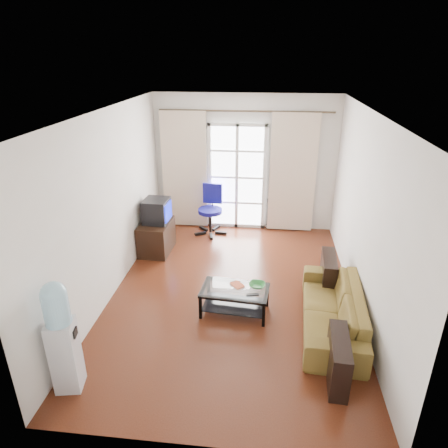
% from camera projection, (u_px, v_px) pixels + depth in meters
% --- Properties ---
extents(floor, '(5.20, 5.20, 0.00)m').
position_uv_depth(floor, '(232.00, 293.00, 6.11)').
color(floor, '#592815').
rests_on(floor, ground).
extents(ceiling, '(5.20, 5.20, 0.00)m').
position_uv_depth(ceiling, '(234.00, 112.00, 5.04)').
color(ceiling, white).
rests_on(ceiling, wall_back).
extents(wall_back, '(3.60, 0.02, 2.70)m').
position_uv_depth(wall_back, '(245.00, 164.00, 7.94)').
color(wall_back, white).
rests_on(wall_back, floor).
extents(wall_front, '(3.60, 0.02, 2.70)m').
position_uv_depth(wall_front, '(203.00, 330.00, 3.20)').
color(wall_front, white).
rests_on(wall_front, floor).
extents(wall_left, '(0.02, 5.20, 2.70)m').
position_uv_depth(wall_left, '(109.00, 206.00, 5.76)').
color(wall_left, white).
rests_on(wall_left, floor).
extents(wall_right, '(0.02, 5.20, 2.70)m').
position_uv_depth(wall_right, '(365.00, 217.00, 5.39)').
color(wall_right, white).
rests_on(wall_right, floor).
extents(french_door, '(1.16, 0.06, 2.15)m').
position_uv_depth(french_door, '(237.00, 177.00, 8.02)').
color(french_door, white).
rests_on(french_door, wall_back).
extents(curtain_rod, '(3.30, 0.04, 0.04)m').
position_uv_depth(curtain_rod, '(246.00, 111.00, 7.44)').
color(curtain_rod, '#4C3F2D').
rests_on(curtain_rod, wall_back).
extents(curtain_left, '(0.90, 0.07, 2.35)m').
position_uv_depth(curtain_left, '(185.00, 171.00, 8.02)').
color(curtain_left, beige).
rests_on(curtain_left, curtain_rod).
extents(curtain_right, '(0.90, 0.07, 2.35)m').
position_uv_depth(curtain_right, '(293.00, 174.00, 7.80)').
color(curtain_right, beige).
rests_on(curtain_right, curtain_rod).
extents(radiator, '(0.64, 0.12, 0.64)m').
position_uv_depth(radiator, '(282.00, 215.00, 8.18)').
color(radiator, gray).
rests_on(radiator, floor).
extents(sofa, '(2.00, 1.00, 0.55)m').
position_uv_depth(sofa, '(332.00, 309.00, 5.27)').
color(sofa, olive).
rests_on(sofa, floor).
extents(coffee_table, '(0.98, 0.62, 0.38)m').
position_uv_depth(coffee_table, '(235.00, 297.00, 5.58)').
color(coffee_table, silver).
rests_on(coffee_table, floor).
extents(bowl, '(0.28, 0.28, 0.06)m').
position_uv_depth(bowl, '(257.00, 285.00, 5.57)').
color(bowl, green).
rests_on(bowl, coffee_table).
extents(book, '(0.34, 0.34, 0.02)m').
position_uv_depth(book, '(233.00, 286.00, 5.57)').
color(book, red).
rests_on(book, coffee_table).
extents(remote, '(0.18, 0.08, 0.02)m').
position_uv_depth(remote, '(252.00, 295.00, 5.38)').
color(remote, black).
rests_on(remote, coffee_table).
extents(tv_stand, '(0.55, 0.79, 0.57)m').
position_uv_depth(tv_stand, '(157.00, 237.00, 7.30)').
color(tv_stand, black).
rests_on(tv_stand, floor).
extents(crt_tv, '(0.50, 0.49, 0.43)m').
position_uv_depth(crt_tv, '(156.00, 211.00, 7.15)').
color(crt_tv, black).
rests_on(crt_tv, tv_stand).
extents(task_chair, '(0.74, 0.74, 0.99)m').
position_uv_depth(task_chair, '(211.00, 219.00, 8.04)').
color(task_chair, black).
rests_on(task_chair, floor).
extents(water_cooler, '(0.32, 0.31, 1.33)m').
position_uv_depth(water_cooler, '(62.00, 335.00, 4.15)').
color(water_cooler, silver).
rests_on(water_cooler, floor).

